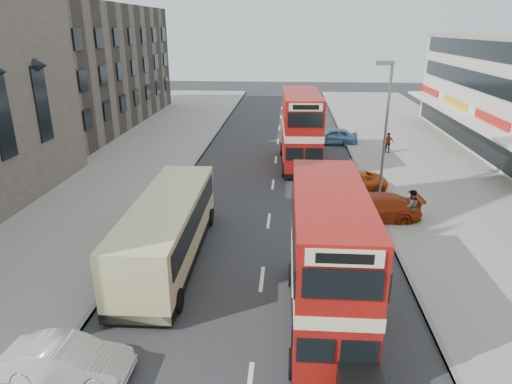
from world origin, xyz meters
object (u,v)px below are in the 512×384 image
at_px(bus_main, 328,260).
at_px(car_right_c, 333,136).
at_px(street_lamp, 385,121).
at_px(coach, 168,228).
at_px(pedestrian_near, 411,206).
at_px(bus_second, 301,129).
at_px(car_left_front, 68,360).
at_px(car_right_a, 372,208).
at_px(cyclist, 350,182).
at_px(car_right_b, 348,182).
at_px(pedestrian_far, 388,143).

distance_m(bus_main, car_right_c, 26.40).
relative_size(street_lamp, coach, 0.80).
xyz_separation_m(car_right_c, pedestrian_near, (2.52, -17.35, 0.33)).
xyz_separation_m(bus_second, car_left_front, (-7.25, -22.76, -2.13)).
height_order(coach, car_right_a, coach).
relative_size(pedestrian_near, cyclist, 0.79).
bearing_deg(car_left_front, cyclist, -30.87).
distance_m(car_right_a, cyclist, 4.07).
distance_m(coach, pedestrian_near, 12.63).
relative_size(car_right_a, car_right_c, 1.19).
distance_m(pedestrian_near, cyclist, 5.12).
relative_size(bus_main, cyclist, 3.75).
bearing_deg(car_left_front, street_lamp, -35.73).
xyz_separation_m(coach, car_right_b, (9.01, 9.66, -0.93)).
height_order(coach, car_right_c, coach).
relative_size(street_lamp, car_right_a, 1.60).
relative_size(bus_second, pedestrian_near, 5.24).
height_order(car_left_front, car_right_a, car_right_a).
bearing_deg(pedestrian_far, bus_second, -141.04).
xyz_separation_m(car_right_c, pedestrian_far, (4.11, -3.19, 0.26)).
bearing_deg(pedestrian_near, cyclist, -70.41).
distance_m(bus_main, car_left_front, 8.64).
distance_m(street_lamp, car_right_c, 14.13).
distance_m(car_right_b, pedestrian_near, 5.60).
bearing_deg(bus_main, coach, -32.16).
bearing_deg(cyclist, car_left_front, -118.97).
relative_size(street_lamp, pedestrian_near, 4.46).
bearing_deg(car_right_b, car_left_front, -38.03).
height_order(coach, cyclist, coach).
relative_size(car_left_front, car_right_b, 0.80).
bearing_deg(street_lamp, car_right_c, 96.72).
xyz_separation_m(bus_second, pedestrian_far, (7.20, 3.49, -1.77)).
bearing_deg(coach, bus_main, -32.85).
bearing_deg(pedestrian_near, car_right_a, -22.74).
xyz_separation_m(coach, car_right_a, (9.77, 5.15, -0.85)).
height_order(bus_second, car_right_b, bus_second).
height_order(bus_second, cyclist, bus_second).
relative_size(street_lamp, bus_second, 0.85).
xyz_separation_m(bus_main, car_right_b, (2.40, 13.77, -1.84)).
relative_size(car_right_b, cyclist, 2.04).
relative_size(coach, cyclist, 4.43).
relative_size(street_lamp, car_right_b, 1.73).
bearing_deg(bus_main, car_right_a, -109.20).
bearing_deg(car_right_a, coach, -67.39).
distance_m(car_right_c, cyclist, 12.96).
relative_size(car_right_a, cyclist, 2.21).
height_order(car_right_c, cyclist, cyclist).
xyz_separation_m(street_lamp, car_right_a, (-0.98, -3.52, -4.05)).
distance_m(pedestrian_near, pedestrian_far, 14.25).
height_order(car_right_a, pedestrian_near, pedestrian_near).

